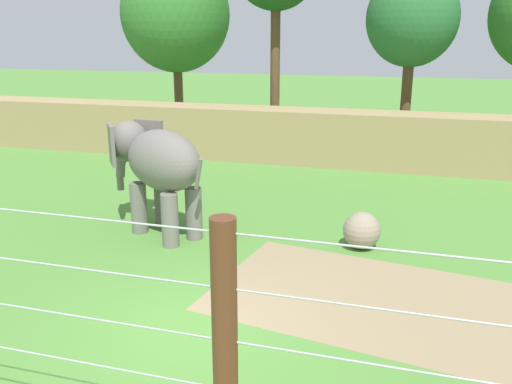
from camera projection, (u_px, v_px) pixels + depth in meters
ground_plane at (189, 330)px, 9.32m from camera, size 120.00×120.00×0.00m
dirt_patch at (359, 296)px, 10.54m from camera, size 6.09×4.60×0.01m
embankment_wall at (320, 137)px, 21.16m from camera, size 36.00×1.80×2.09m
elephant at (157, 163)px, 13.42m from camera, size 3.39×2.60×2.77m
enrichment_ball at (362, 230)px, 12.79m from camera, size 0.90×0.90×0.90m
cable_fence at (49, 353)px, 5.65m from camera, size 12.40×0.24×3.42m
tree_left_of_centre at (176, 15)px, 25.83m from camera, size 5.23×5.23×8.59m
tree_behind_wall at (412, 19)px, 21.97m from camera, size 3.74×3.74×7.52m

